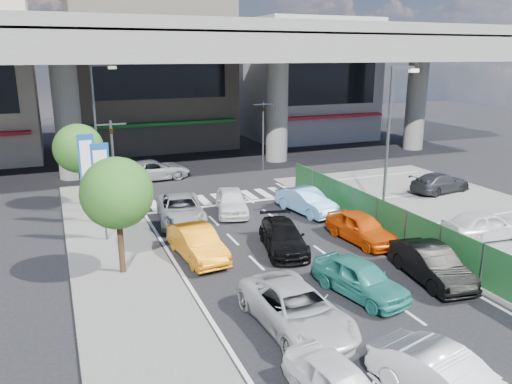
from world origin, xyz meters
name	(u,v)px	position (x,y,z in m)	size (l,w,h in m)	color
ground	(325,286)	(0.00, 0.00, 0.00)	(120.00, 120.00, 0.00)	black
parking_lot	(497,231)	(11.00, 2.00, 0.03)	(12.00, 28.00, 0.06)	#585855
sidewalk_left	(123,273)	(-7.00, 4.00, 0.06)	(4.00, 30.00, 0.12)	#585855
fence_run	(421,237)	(5.30, 1.00, 0.90)	(0.16, 22.00, 1.80)	#1F5C2A
expressway	(178,51)	(0.00, 22.00, 8.76)	(64.00, 14.00, 10.75)	slate
building_center	(150,66)	(0.00, 32.97, 7.49)	(14.00, 10.90, 15.00)	gray
building_east	(307,80)	(16.00, 31.97, 5.99)	(12.00, 10.90, 12.00)	gray
traffic_light_left	(112,144)	(-6.20, 12.00, 3.94)	(1.60, 1.24, 5.20)	#595B60
traffic_light_right	(263,119)	(5.50, 19.00, 3.94)	(1.60, 1.24, 5.20)	#595B60
street_lamp_right	(391,130)	(7.17, 6.00, 4.77)	(1.65, 0.22, 8.00)	#595B60
street_lamp_left	(98,116)	(-6.33, 18.00, 4.77)	(1.65, 0.22, 8.00)	#595B60
signboard_near	(102,179)	(-7.20, 7.99, 3.06)	(0.80, 0.14, 4.70)	#595B60
signboard_far	(87,166)	(-7.60, 10.99, 3.06)	(0.80, 0.14, 4.70)	#595B60
tree_near	(117,193)	(-7.00, 4.00, 3.39)	(2.80, 2.80, 4.80)	#382314
tree_far	(78,149)	(-7.80, 14.50, 3.39)	(2.80, 2.80, 4.80)	#382314
hatch_white_back_mid	(449,382)	(-0.55, -7.06, 0.69)	(1.46, 4.19, 1.38)	white
sedan_white_mid_left	(296,309)	(-2.41, -2.31, 0.69)	(2.29, 4.97, 1.38)	silver
taxi_teal_mid	(360,278)	(0.79, -1.12, 0.68)	(1.61, 3.99, 1.36)	teal
hatch_black_mid_right	(431,264)	(4.05, -1.13, 0.69)	(1.46, 4.19, 1.38)	black
taxi_orange_left	(197,243)	(-3.76, 4.48, 0.69)	(1.46, 4.18, 1.38)	orange
sedan_black_mid	(283,237)	(0.07, 3.91, 0.62)	(1.75, 4.29, 1.25)	black
taxi_orange_right	(361,228)	(3.92, 3.48, 0.69)	(1.63, 4.05, 1.38)	#E75209
wagon_silver_front_left	(181,209)	(-3.24, 9.48, 0.69)	(2.29, 4.96, 1.38)	#9A9CA1
sedan_white_front_mid	(231,201)	(-0.27, 9.90, 0.69)	(1.63, 4.05, 1.38)	white
kei_truck_front_right	(306,201)	(3.61, 8.37, 0.68)	(1.44, 4.13, 1.36)	#6EB2EE
crossing_wagon_silver	(154,170)	(-2.74, 19.28, 0.70)	(2.31, 5.01, 1.39)	#A9AAB1
parked_sedan_white	(484,225)	(9.43, 1.43, 0.76)	(1.66, 4.12, 1.40)	white
parked_sedan_dgrey	(440,183)	(13.43, 8.82, 0.68)	(1.74, 4.28, 1.24)	#28282C
traffic_cone	(389,229)	(5.60, 3.54, 0.39)	(0.34, 0.34, 0.66)	#E14E0C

